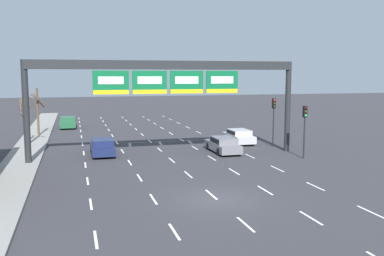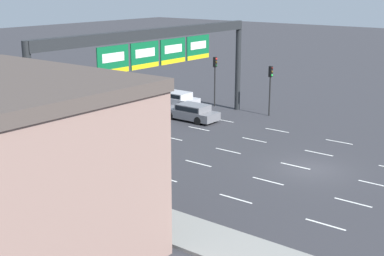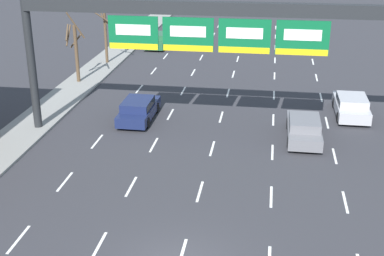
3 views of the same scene
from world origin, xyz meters
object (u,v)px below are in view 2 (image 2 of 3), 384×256
at_px(car_grey, 191,112).
at_px(car_navy, 82,135).
at_px(traffic_light_mid_block, 270,80).
at_px(sign_gantry, 156,48).
at_px(traffic_light_near_gantry, 215,71).
at_px(car_silver, 175,99).

height_order(car_grey, car_navy, car_navy).
relative_size(car_navy, traffic_light_mid_block, 1.10).
relative_size(sign_gantry, traffic_light_near_gantry, 4.87).
distance_m(car_navy, traffic_light_near_gantry, 15.83).
xyz_separation_m(car_navy, car_silver, (13.27, 2.67, 0.00)).
bearing_deg(car_silver, sign_gantry, -147.83).
bearing_deg(car_navy, traffic_light_mid_block, -20.89).
distance_m(sign_gantry, car_grey, 7.61).
height_order(car_navy, traffic_light_near_gantry, traffic_light_near_gantry).
bearing_deg(car_grey, traffic_light_near_gantry, 16.24).
bearing_deg(car_grey, car_silver, 54.18).
bearing_deg(sign_gantry, traffic_light_mid_block, -18.32).
xyz_separation_m(car_grey, traffic_light_mid_block, (5.36, -4.21, 2.30)).
relative_size(sign_gantry, car_navy, 4.70).
distance_m(car_navy, traffic_light_mid_block, 16.72).
bearing_deg(sign_gantry, traffic_light_near_gantry, 12.74).
xyz_separation_m(car_navy, traffic_light_mid_block, (15.47, -5.91, 2.31)).
bearing_deg(traffic_light_near_gantry, car_navy, 179.69).
relative_size(car_grey, car_silver, 1.04).
bearing_deg(car_grey, car_navy, 170.51).
relative_size(sign_gantry, car_silver, 4.75).
relative_size(car_navy, car_silver, 1.01).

